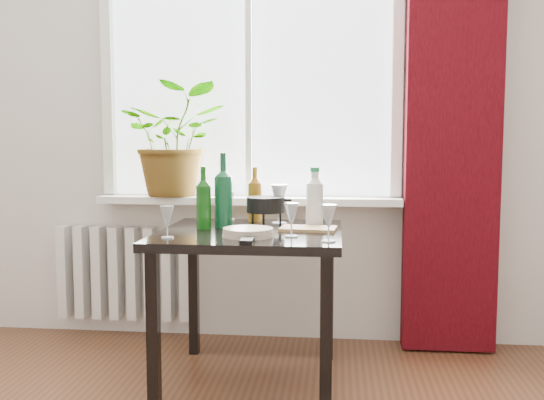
# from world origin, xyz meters

# --- Properties ---
(window) EXTENTS (1.72, 0.08, 1.62)m
(window) POSITION_xyz_m (0.00, 2.22, 1.60)
(window) COLOR white
(window) RESTS_ON ground
(windowsill) EXTENTS (1.72, 0.20, 0.04)m
(windowsill) POSITION_xyz_m (0.00, 2.15, 0.82)
(windowsill) COLOR white
(windowsill) RESTS_ON ground
(curtain) EXTENTS (0.50, 0.12, 2.56)m
(curtain) POSITION_xyz_m (1.12, 2.12, 1.30)
(curtain) COLOR #330409
(curtain) RESTS_ON ground
(radiator) EXTENTS (0.80, 0.10, 0.55)m
(radiator) POSITION_xyz_m (-0.75, 2.18, 0.38)
(radiator) COLOR silver
(radiator) RESTS_ON ground
(table) EXTENTS (0.85, 0.85, 0.74)m
(table) POSITION_xyz_m (0.10, 1.55, 0.65)
(table) COLOR black
(table) RESTS_ON ground
(potted_plant) EXTENTS (0.64, 0.58, 0.64)m
(potted_plant) POSITION_xyz_m (-0.42, 2.16, 1.17)
(potted_plant) COLOR #33671B
(potted_plant) RESTS_ON windowsill
(wine_bottle_left) EXTENTS (0.09, 0.09, 0.30)m
(wine_bottle_left) POSITION_xyz_m (-0.13, 1.58, 0.89)
(wine_bottle_left) COLOR #0D470D
(wine_bottle_left) RESTS_ON table
(wine_bottle_right) EXTENTS (0.10, 0.10, 0.37)m
(wine_bottle_right) POSITION_xyz_m (-0.05, 1.64, 0.93)
(wine_bottle_right) COLOR #0C4122
(wine_bottle_right) RESTS_ON table
(bottle_amber) EXTENTS (0.08, 0.08, 0.30)m
(bottle_amber) POSITION_xyz_m (0.08, 1.88, 0.89)
(bottle_amber) COLOR brown
(bottle_amber) RESTS_ON table
(cleaning_bottle) EXTENTS (0.11, 0.11, 0.30)m
(cleaning_bottle) POSITION_xyz_m (0.39, 1.73, 0.89)
(cleaning_bottle) COLOR silver
(cleaning_bottle) RESTS_ON table
(wineglass_front_right) EXTENTS (0.08, 0.08, 0.15)m
(wineglass_front_right) POSITION_xyz_m (0.31, 1.37, 0.82)
(wineglass_front_right) COLOR silver
(wineglass_front_right) RESTS_ON table
(wineglass_far_right) EXTENTS (0.08, 0.08, 0.16)m
(wineglass_far_right) POSITION_xyz_m (0.47, 1.26, 0.82)
(wineglass_far_right) COLOR silver
(wineglass_far_right) RESTS_ON table
(wineglass_back_center) EXTENTS (0.10, 0.10, 0.21)m
(wineglass_back_center) POSITION_xyz_m (0.21, 1.80, 0.84)
(wineglass_back_center) COLOR white
(wineglass_back_center) RESTS_ON table
(wineglass_back_left) EXTENTS (0.09, 0.09, 0.15)m
(wineglass_back_left) POSITION_xyz_m (-0.07, 1.92, 0.82)
(wineglass_back_left) COLOR silver
(wineglass_back_left) RESTS_ON table
(wineglass_front_left) EXTENTS (0.06, 0.06, 0.14)m
(wineglass_front_left) POSITION_xyz_m (-0.22, 1.28, 0.81)
(wineglass_front_left) COLOR silver
(wineglass_front_left) RESTS_ON table
(plate_stack) EXTENTS (0.27, 0.27, 0.04)m
(plate_stack) POSITION_xyz_m (0.12, 1.37, 0.76)
(plate_stack) COLOR beige
(plate_stack) RESTS_ON table
(fondue_pot) EXTENTS (0.27, 0.26, 0.15)m
(fondue_pot) POSITION_xyz_m (0.15, 1.69, 0.81)
(fondue_pot) COLOR black
(fondue_pot) RESTS_ON table
(tv_remote) EXTENTS (0.06, 0.18, 0.02)m
(tv_remote) POSITION_xyz_m (0.14, 1.23, 0.75)
(tv_remote) COLOR black
(tv_remote) RESTS_ON table
(cutting_board) EXTENTS (0.27, 0.19, 0.01)m
(cutting_board) POSITION_xyz_m (0.37, 1.59, 0.75)
(cutting_board) COLOR olive
(cutting_board) RESTS_ON table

